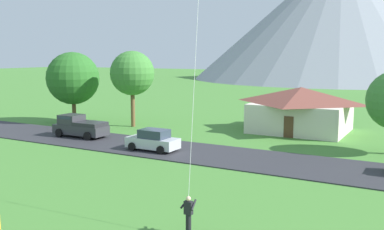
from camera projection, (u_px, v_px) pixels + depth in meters
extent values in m
cube|color=#2D2D33|center=(254.00, 160.00, 31.85)|extent=(160.00, 6.71, 0.08)
cone|color=gray|center=(377.00, 35.00, 149.92)|extent=(105.41, 105.41, 28.25)
cone|color=#8E939E|center=(340.00, 15.00, 136.11)|extent=(90.24, 90.24, 39.53)
cube|color=beige|center=(300.00, 117.00, 43.70)|extent=(8.88, 7.89, 2.86)
pyramid|color=brown|center=(301.00, 95.00, 43.39)|extent=(9.59, 8.52, 1.57)
cube|color=brown|center=(288.00, 127.00, 40.33)|extent=(0.90, 0.06, 2.00)
cylinder|color=brown|center=(133.00, 108.00, 46.56)|extent=(0.44, 0.44, 3.94)
sphere|color=#3D7F33|center=(132.00, 73.00, 46.05)|extent=(4.68, 4.68, 4.68)
cylinder|color=brown|center=(74.00, 110.00, 49.14)|extent=(0.44, 0.44, 2.83)
sphere|color=#286623|center=(73.00, 78.00, 48.64)|extent=(5.83, 5.83, 5.83)
cube|color=#B7BCC1|center=(153.00, 143.00, 34.81)|extent=(4.20, 1.80, 0.80)
cube|color=#2D3847|center=(154.00, 134.00, 34.64)|extent=(2.20, 1.59, 0.68)
cylinder|color=black|center=(132.00, 146.00, 34.70)|extent=(0.64, 0.24, 0.64)
cylinder|color=black|center=(145.00, 142.00, 36.30)|extent=(0.64, 0.24, 0.64)
cylinder|color=black|center=(161.00, 150.00, 33.40)|extent=(0.64, 0.24, 0.64)
cylinder|color=black|center=(173.00, 146.00, 35.00)|extent=(0.64, 0.24, 0.64)
cube|color=#333338|center=(81.00, 129.00, 40.49)|extent=(5.24, 2.11, 0.84)
cube|color=#333338|center=(71.00, 119.00, 40.88)|extent=(1.94, 1.88, 0.90)
cube|color=#2D3847|center=(71.00, 117.00, 40.84)|extent=(1.66, 1.92, 0.28)
cube|color=#28282C|center=(90.00, 124.00, 39.87)|extent=(2.74, 2.02, 0.36)
cylinder|color=black|center=(59.00, 133.00, 40.42)|extent=(0.77, 0.30, 0.76)
cylinder|color=black|center=(75.00, 129.00, 42.21)|extent=(0.77, 0.30, 0.76)
cylinder|color=black|center=(88.00, 136.00, 38.85)|extent=(0.77, 0.30, 0.76)
cylinder|color=black|center=(102.00, 132.00, 40.63)|extent=(0.77, 0.30, 0.76)
cylinder|color=black|center=(188.00, 224.00, 18.70)|extent=(0.24, 0.24, 0.88)
cube|color=black|center=(188.00, 208.00, 18.60)|extent=(0.36, 0.22, 0.58)
sphere|color=beige|center=(188.00, 199.00, 18.55)|extent=(0.21, 0.21, 0.21)
cylinder|color=black|center=(185.00, 203.00, 18.74)|extent=(0.18, 0.55, 0.37)
cylinder|color=black|center=(194.00, 205.00, 18.53)|extent=(0.18, 0.55, 0.37)
cylinder|color=silver|center=(196.00, 38.00, 19.73)|extent=(1.49, 4.11, 13.69)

